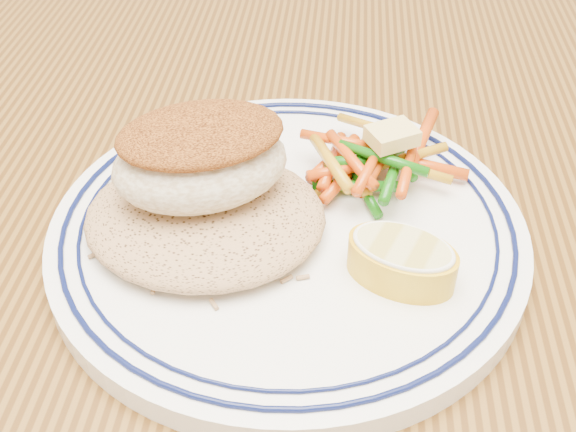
# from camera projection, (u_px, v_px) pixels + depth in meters

# --- Properties ---
(dining_table) EXTENTS (1.50, 0.90, 0.75)m
(dining_table) POSITION_uv_depth(u_px,v_px,m) (283.00, 378.00, 0.47)
(dining_table) COLOR #4B2D0F
(dining_table) RESTS_ON ground
(plate) EXTENTS (0.27, 0.27, 0.02)m
(plate) POSITION_uv_depth(u_px,v_px,m) (288.00, 230.00, 0.41)
(plate) COLOR white
(plate) RESTS_ON dining_table
(rice_pilaf) EXTENTS (0.13, 0.12, 0.03)m
(rice_pilaf) POSITION_uv_depth(u_px,v_px,m) (205.00, 212.00, 0.40)
(rice_pilaf) COLOR #A67D53
(rice_pilaf) RESTS_ON plate
(fish_fillet) EXTENTS (0.11, 0.10, 0.05)m
(fish_fillet) POSITION_uv_depth(u_px,v_px,m) (200.00, 157.00, 0.39)
(fish_fillet) COLOR beige
(fish_fillet) RESTS_ON rice_pilaf
(vegetable_pile) EXTENTS (0.10, 0.10, 0.03)m
(vegetable_pile) POSITION_uv_depth(u_px,v_px,m) (372.00, 162.00, 0.43)
(vegetable_pile) COLOR #CC420A
(vegetable_pile) RESTS_ON plate
(butter_pat) EXTENTS (0.03, 0.03, 0.01)m
(butter_pat) POSITION_uv_depth(u_px,v_px,m) (392.00, 136.00, 0.42)
(butter_pat) COLOR #ECD073
(butter_pat) RESTS_ON vegetable_pile
(lemon_wedge) EXTENTS (0.07, 0.07, 0.02)m
(lemon_wedge) POSITION_uv_depth(u_px,v_px,m) (402.00, 259.00, 0.37)
(lemon_wedge) COLOR yellow
(lemon_wedge) RESTS_ON plate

